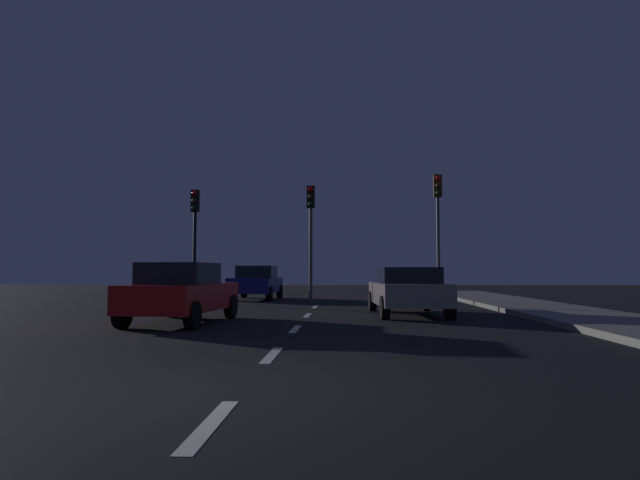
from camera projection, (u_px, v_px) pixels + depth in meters
ground_plane at (298, 326)px, 12.72m from camera, size 80.00×80.00×0.00m
sidewalk_curb_right at (626, 325)px, 12.36m from camera, size 3.00×40.00×0.15m
lane_stripe_nearest at (210, 424)px, 4.54m from camera, size 0.16×1.60×0.01m
lane_stripe_second at (272, 355)px, 8.33m from camera, size 0.16×1.60×0.01m
lane_stripe_third at (295, 329)px, 12.12m from camera, size 0.16×1.60×0.01m
lane_stripe_fourth at (307, 315)px, 15.91m from camera, size 0.16×1.60×0.01m
lane_stripe_fifth at (315, 307)px, 19.70m from camera, size 0.16×1.60×0.01m
traffic_signal_left at (195, 223)px, 22.20m from camera, size 0.32×0.38×4.62m
traffic_signal_center at (311, 221)px, 21.97m from camera, size 0.32×0.38×4.76m
traffic_signal_right at (438, 213)px, 21.74m from camera, size 0.32×0.38×5.17m
car_stopped_ahead at (407, 290)px, 16.09m from camera, size 2.17×4.37×1.41m
car_adjacent_lane at (181, 292)px, 13.58m from camera, size 2.12×4.20×1.50m
car_oncoming_far at (256, 282)px, 25.25m from camera, size 2.11×4.00×1.56m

